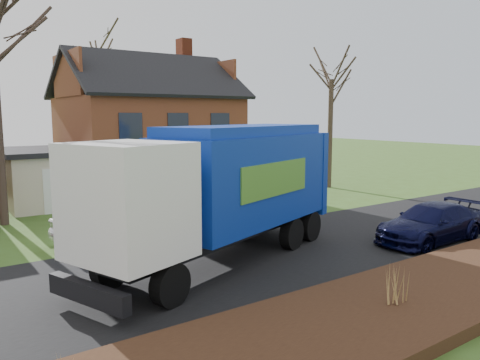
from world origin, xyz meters
TOP-DOWN VIEW (x-y plane):
  - ground at (0.00, 0.00)m, footprint 120.00×120.00m
  - road at (0.00, 0.00)m, footprint 80.00×7.00m
  - mulch_verge at (0.00, -5.30)m, footprint 80.00×3.50m
  - main_house at (1.49, 13.91)m, footprint 12.95×8.95m
  - garbage_truck at (-1.68, 0.22)m, footprint 10.13×5.77m
  - silver_sedan at (-3.66, 4.33)m, footprint 4.39×1.80m
  - navy_wagon at (5.65, -2.16)m, footprint 4.72×1.97m
  - tree_front_east at (11.99, 9.04)m, footprint 3.46×3.46m
  - tree_back at (2.35, 23.26)m, footprint 3.95×3.95m
  - grass_clump_mid at (-0.71, -5.42)m, footprint 0.34×0.28m

SIDE VIEW (x-z plane):
  - ground at x=0.00m, z-range 0.00..0.00m
  - road at x=0.00m, z-range 0.00..0.02m
  - mulch_verge at x=0.00m, z-range 0.00..0.30m
  - navy_wagon at x=5.65m, z-range 0.00..1.36m
  - silver_sedan at x=-3.66m, z-range 0.00..1.42m
  - grass_clump_mid at x=-0.71m, z-range 0.30..1.26m
  - garbage_truck at x=-1.68m, z-range 0.32..4.53m
  - main_house at x=1.49m, z-range -0.60..8.66m
  - tree_front_east at x=11.99m, z-range 3.00..12.60m
  - tree_back at x=2.35m, z-range 4.17..16.67m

